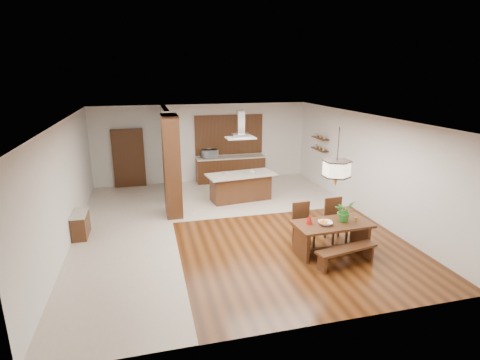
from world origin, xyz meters
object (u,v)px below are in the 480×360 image
object	(u,v)px
pendant_lantern	(337,157)
island_cup	(252,172)
kitchen_island	(241,187)
dining_chair_left	(304,225)
dining_chair_right	(337,220)
range_hood	(241,125)
dining_bench	(346,256)
hallway_console	(81,225)
microwave	(210,154)
foliage_plant	(344,211)
dining_table	(332,231)
fruit_bowl	(325,223)

from	to	relation	value
pendant_lantern	island_cup	world-z (taller)	pendant_lantern
kitchen_island	dining_chair_left	bearing A→B (deg)	-87.05
dining_chair_right	range_hood	world-z (taller)	range_hood
dining_bench	kitchen_island	bearing A→B (deg)	103.52
dining_chair_right	dining_chair_left	bearing A→B (deg)	179.65
hallway_console	pendant_lantern	distance (m)	6.49
dining_bench	range_hood	size ratio (longest dim) A/B	1.60
dining_chair_right	microwave	world-z (taller)	microwave
dining_bench	microwave	size ratio (longest dim) A/B	2.58
kitchen_island	island_cup	world-z (taller)	island_cup
foliage_plant	range_hood	world-z (taller)	range_hood
dining_table	fruit_bowl	xyz separation A→B (m)	(-0.21, -0.06, 0.23)
hallway_console	foliage_plant	xyz separation A→B (m)	(6.02, -2.33, 0.66)
dining_chair_left	foliage_plant	world-z (taller)	foliage_plant
foliage_plant	fruit_bowl	xyz separation A→B (m)	(-0.50, -0.10, -0.20)
pendant_lantern	microwave	bearing A→B (deg)	105.04
hallway_console	dining_chair_right	bearing A→B (deg)	-16.48
pendant_lantern	dining_bench	bearing A→B (deg)	-87.57
dining_bench	dining_chair_left	distance (m)	1.28
foliage_plant	hallway_console	bearing A→B (deg)	158.83
dining_bench	fruit_bowl	world-z (taller)	fruit_bowl
dining_bench	dining_chair_left	bearing A→B (deg)	112.98
foliage_plant	kitchen_island	distance (m)	4.31
kitchen_island	range_hood	world-z (taller)	range_hood
hallway_console	range_hood	world-z (taller)	range_hood
dining_table	dining_bench	world-z (taller)	dining_table
hallway_console	dining_chair_left	world-z (taller)	dining_chair_left
fruit_bowl	kitchen_island	bearing A→B (deg)	102.16
dining_bench	foliage_plant	distance (m)	1.05
pendant_lantern	fruit_bowl	distance (m)	1.49
hallway_console	kitchen_island	xyz separation A→B (m)	(4.62, 1.72, 0.14)
hallway_console	dining_table	world-z (taller)	dining_table
kitchen_island	island_cup	size ratio (longest dim) A/B	16.51
dining_chair_right	island_cup	size ratio (longest dim) A/B	7.63
dining_chair_right	kitchen_island	bearing A→B (deg)	110.52
dining_chair_left	range_hood	bearing A→B (deg)	97.09
dining_table	range_hood	world-z (taller)	range_hood
dining_chair_left	island_cup	distance (m)	3.51
foliage_plant	microwave	world-z (taller)	microwave
pendant_lantern	microwave	distance (m)	6.70
fruit_bowl	island_cup	distance (m)	4.08
dining_table	fruit_bowl	size ratio (longest dim) A/B	5.70
fruit_bowl	kitchen_island	distance (m)	4.25
dining_chair_left	range_hood	distance (m)	4.12
microwave	fruit_bowl	bearing A→B (deg)	-95.27
dining_table	island_cup	world-z (taller)	island_cup
foliage_plant	dining_chair_left	bearing A→B (deg)	147.55
island_cup	foliage_plant	bearing A→B (deg)	-75.36
dining_chair_right	microwave	size ratio (longest dim) A/B	1.88
dining_chair_right	pendant_lantern	world-z (taller)	pendant_lantern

